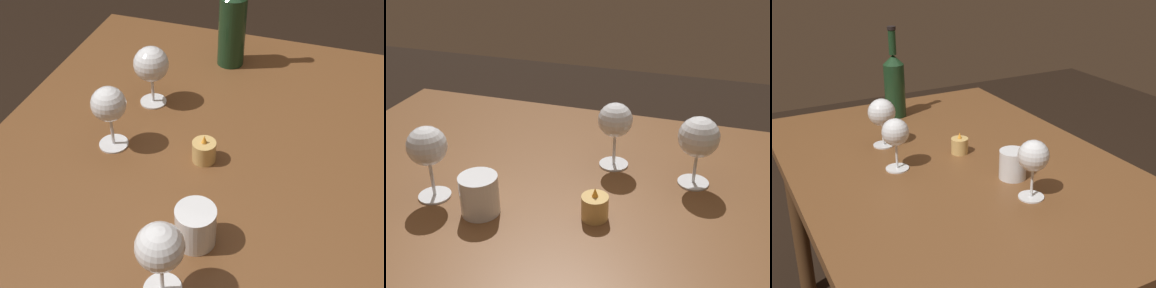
% 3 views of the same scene
% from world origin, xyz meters
% --- Properties ---
extents(dining_table, '(1.30, 0.90, 0.74)m').
position_xyz_m(dining_table, '(0.00, 0.00, 0.65)').
color(dining_table, brown).
rests_on(dining_table, ground).
extents(wine_glass_left, '(0.08, 0.08, 0.15)m').
position_xyz_m(wine_glass_left, '(-0.05, -0.16, 0.85)').
color(wine_glass_left, white).
rests_on(wine_glass_left, dining_table).
extents(wine_glass_right, '(0.09, 0.09, 0.15)m').
position_xyz_m(wine_glass_right, '(-0.23, -0.14, 0.85)').
color(wine_glass_right, white).
rests_on(wine_glass_right, dining_table).
extents(wine_glass_centre, '(0.08, 0.08, 0.16)m').
position_xyz_m(wine_glass_centre, '(0.27, 0.08, 0.85)').
color(wine_glass_centre, white).
rests_on(wine_glass_centre, dining_table).
extents(wine_bottle, '(0.07, 0.07, 0.33)m').
position_xyz_m(wine_bottle, '(-0.47, 0.00, 0.86)').
color(wine_bottle, '#19381E').
rests_on(wine_bottle, dining_table).
extents(water_tumbler, '(0.07, 0.07, 0.08)m').
position_xyz_m(water_tumbler, '(0.15, 0.10, 0.78)').
color(water_tumbler, white).
rests_on(water_tumbler, dining_table).
extents(votive_candle, '(0.05, 0.05, 0.07)m').
position_xyz_m(votive_candle, '(-0.06, 0.05, 0.76)').
color(votive_candle, '#DBB266').
rests_on(votive_candle, dining_table).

